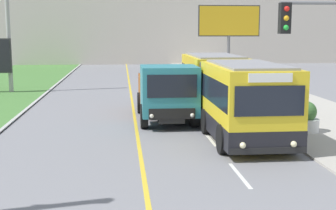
{
  "coord_description": "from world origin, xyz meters",
  "views": [
    {
      "loc": [
        -0.58,
        -4.86,
        4.1
      ],
      "look_at": [
        1.1,
        12.04,
        1.4
      ],
      "focal_mm": 50.0,
      "sensor_mm": 36.0,
      "label": 1
    }
  ],
  "objects_px": {
    "utility_pole_far": "(7,14)",
    "traffic_light_mast": "(333,59)",
    "planter_round_near": "(306,118)",
    "city_bus": "(228,92)",
    "dump_truck": "(167,94)",
    "planter_round_second": "(263,100)",
    "billboard_large": "(229,24)"
  },
  "relations": [
    {
      "from": "dump_truck",
      "to": "billboard_large",
      "type": "relative_size",
      "value": 1.07
    },
    {
      "from": "planter_round_second",
      "to": "utility_pole_far",
      "type": "bearing_deg",
      "value": 147.87
    },
    {
      "from": "city_bus",
      "to": "planter_round_near",
      "type": "bearing_deg",
      "value": -32.45
    },
    {
      "from": "city_bus",
      "to": "utility_pole_far",
      "type": "xyz_separation_m",
      "value": [
        -11.99,
        12.66,
        3.73
      ]
    },
    {
      "from": "dump_truck",
      "to": "billboard_large",
      "type": "height_order",
      "value": "billboard_large"
    },
    {
      "from": "planter_round_near",
      "to": "planter_round_second",
      "type": "bearing_deg",
      "value": 91.86
    },
    {
      "from": "planter_round_near",
      "to": "billboard_large",
      "type": "bearing_deg",
      "value": 85.8
    },
    {
      "from": "city_bus",
      "to": "dump_truck",
      "type": "relative_size",
      "value": 1.75
    },
    {
      "from": "dump_truck",
      "to": "planter_round_near",
      "type": "relative_size",
      "value": 5.36
    },
    {
      "from": "city_bus",
      "to": "planter_round_near",
      "type": "distance_m",
      "value": 3.43
    },
    {
      "from": "planter_round_second",
      "to": "planter_round_near",
      "type": "bearing_deg",
      "value": -88.14
    },
    {
      "from": "dump_truck",
      "to": "planter_round_near",
      "type": "bearing_deg",
      "value": -27.63
    },
    {
      "from": "dump_truck",
      "to": "utility_pole_far",
      "type": "distance_m",
      "value": 15.51
    },
    {
      "from": "planter_round_near",
      "to": "planter_round_second",
      "type": "xyz_separation_m",
      "value": [
        -0.17,
        5.26,
        -0.02
      ]
    },
    {
      "from": "utility_pole_far",
      "to": "planter_round_second",
      "type": "height_order",
      "value": "utility_pole_far"
    },
    {
      "from": "planter_round_near",
      "to": "city_bus",
      "type": "bearing_deg",
      "value": 147.55
    },
    {
      "from": "city_bus",
      "to": "planter_round_second",
      "type": "bearing_deg",
      "value": 52.84
    },
    {
      "from": "traffic_light_mast",
      "to": "billboard_large",
      "type": "bearing_deg",
      "value": 82.99
    },
    {
      "from": "billboard_large",
      "to": "planter_round_near",
      "type": "bearing_deg",
      "value": -94.2
    },
    {
      "from": "dump_truck",
      "to": "planter_round_second",
      "type": "relative_size",
      "value": 5.53
    },
    {
      "from": "traffic_light_mast",
      "to": "planter_round_near",
      "type": "xyz_separation_m",
      "value": [
        1.73,
        5.82,
        -2.73
      ]
    },
    {
      "from": "billboard_large",
      "to": "dump_truck",
      "type": "bearing_deg",
      "value": -111.17
    },
    {
      "from": "traffic_light_mast",
      "to": "planter_round_near",
      "type": "bearing_deg",
      "value": 73.48
    },
    {
      "from": "utility_pole_far",
      "to": "planter_round_second",
      "type": "bearing_deg",
      "value": -32.13
    },
    {
      "from": "city_bus",
      "to": "dump_truck",
      "type": "bearing_deg",
      "value": 158.24
    },
    {
      "from": "utility_pole_far",
      "to": "planter_round_second",
      "type": "distance_m",
      "value": 17.88
    },
    {
      "from": "utility_pole_far",
      "to": "planter_round_near",
      "type": "xyz_separation_m",
      "value": [
        14.8,
        -14.44,
        -4.6
      ]
    },
    {
      "from": "utility_pole_far",
      "to": "traffic_light_mast",
      "type": "relative_size",
      "value": 1.98
    },
    {
      "from": "utility_pole_far",
      "to": "traffic_light_mast",
      "type": "distance_m",
      "value": 24.19
    },
    {
      "from": "traffic_light_mast",
      "to": "planter_round_second",
      "type": "height_order",
      "value": "traffic_light_mast"
    },
    {
      "from": "billboard_large",
      "to": "city_bus",
      "type": "bearing_deg",
      "value": -102.99
    },
    {
      "from": "dump_truck",
      "to": "billboard_large",
      "type": "bearing_deg",
      "value": 68.83
    }
  ]
}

